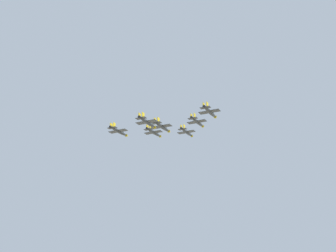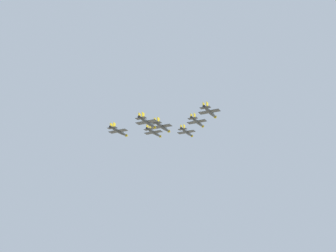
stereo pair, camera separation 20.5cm
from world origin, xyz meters
The scene contains 7 objects.
jet_lead centered at (13.98, 1.99, 100.57)m, with size 12.63×10.45×3.06m.
jet_left_wingman centered at (31.17, 0.84, 98.06)m, with size 12.80×10.26×3.07m.
jet_right_wingman centered at (17.88, 18.78, 99.60)m, with size 12.83×10.39×3.09m.
jet_left_outer centered at (48.37, -0.31, 96.28)m, with size 13.17×10.59×3.16m.
jet_right_outer centered at (21.79, 35.57, 97.73)m, with size 12.86×10.68×3.12m.
jet_slot_rear centered at (35.08, 17.63, 94.83)m, with size 13.23×10.88×3.20m.
jet_trailing centered at (45.64, 25.45, 92.44)m, with size 12.94×10.76×3.14m.
Camera 2 is at (113.38, 177.87, 29.36)m, focal length 46.81 mm.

